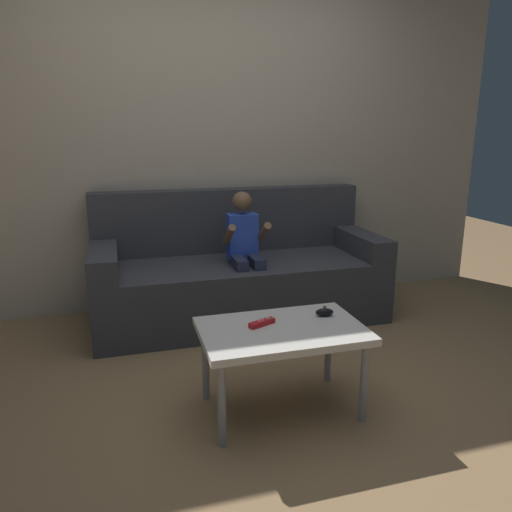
{
  "coord_description": "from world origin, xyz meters",
  "views": [
    {
      "loc": [
        -0.67,
        -1.97,
        1.33
      ],
      "look_at": [
        0.08,
        0.65,
        0.62
      ],
      "focal_mm": 33.79,
      "sensor_mm": 36.0,
      "label": 1
    }
  ],
  "objects_px": {
    "person_seated_on_couch": "(245,250)",
    "nunchuk_black": "(324,312)",
    "couch": "(238,275)",
    "game_remote_red_near_edge": "(262,323)",
    "coffee_table": "(282,337)"
  },
  "relations": [
    {
      "from": "nunchuk_black",
      "to": "couch",
      "type": "bearing_deg",
      "value": 97.17
    },
    {
      "from": "coffee_table",
      "to": "nunchuk_black",
      "type": "relative_size",
      "value": 8.02
    },
    {
      "from": "coffee_table",
      "to": "game_remote_red_near_edge",
      "type": "xyz_separation_m",
      "value": [
        -0.08,
        0.05,
        0.06
      ]
    },
    {
      "from": "couch",
      "to": "person_seated_on_couch",
      "type": "distance_m",
      "value": 0.29
    },
    {
      "from": "couch",
      "to": "person_seated_on_couch",
      "type": "bearing_deg",
      "value": -87.4
    },
    {
      "from": "couch",
      "to": "person_seated_on_couch",
      "type": "xyz_separation_m",
      "value": [
        0.01,
        -0.18,
        0.23
      ]
    },
    {
      "from": "couch",
      "to": "person_seated_on_couch",
      "type": "relative_size",
      "value": 2.18
    },
    {
      "from": "couch",
      "to": "coffee_table",
      "type": "distance_m",
      "value": 1.27
    },
    {
      "from": "person_seated_on_couch",
      "to": "nunchuk_black",
      "type": "height_order",
      "value": "person_seated_on_couch"
    },
    {
      "from": "nunchuk_black",
      "to": "game_remote_red_near_edge",
      "type": "bearing_deg",
      "value": -175.31
    },
    {
      "from": "couch",
      "to": "coffee_table",
      "type": "bearing_deg",
      "value": -94.63
    },
    {
      "from": "person_seated_on_couch",
      "to": "game_remote_red_near_edge",
      "type": "bearing_deg",
      "value": -100.59
    },
    {
      "from": "couch",
      "to": "game_remote_red_near_edge",
      "type": "bearing_deg",
      "value": -98.69
    },
    {
      "from": "couch",
      "to": "game_remote_red_near_edge",
      "type": "xyz_separation_m",
      "value": [
        -0.19,
        -1.21,
        0.13
      ]
    },
    {
      "from": "person_seated_on_couch",
      "to": "coffee_table",
      "type": "height_order",
      "value": "person_seated_on_couch"
    }
  ]
}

